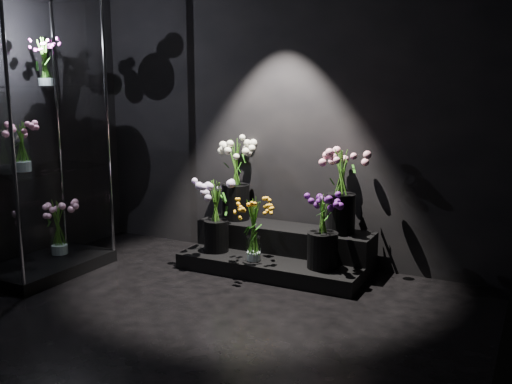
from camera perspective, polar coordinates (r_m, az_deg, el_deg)
The scene contains 13 objects.
floor at distance 3.90m, azimuth -9.79°, elevation -14.21°, with size 4.00×4.00×0.00m, color black.
wall_back at distance 5.27m, azimuth 2.94°, elevation 8.25°, with size 4.00×4.00×0.00m, color black.
wall_right at distance 2.82m, azimuth 23.93°, elevation 4.98°, with size 4.00×4.00×0.00m, color black.
display_riser at distance 5.15m, azimuth 2.37°, elevation -5.96°, with size 1.64×0.73×0.36m.
display_case at distance 5.15m, azimuth -20.95°, elevation 5.02°, with size 0.64×1.07×2.36m.
bouquet_orange_bells at distance 4.86m, azimuth -0.24°, elevation -3.71°, with size 0.37×0.37×0.54m.
bouquet_lilac at distance 5.12m, azimuth -4.02°, elevation -1.87°, with size 0.38×0.38×0.64m.
bouquet_purple at distance 4.70m, azimuth 6.71°, elevation -3.71°, with size 0.34×0.34×0.62m.
bouquet_cream_roses at distance 5.35m, azimuth -2.06°, elevation 2.04°, with size 0.52×0.52×0.78m.
bouquet_pink_roses at distance 4.91m, azimuth 8.55°, elevation 0.79°, with size 0.50×0.50×0.73m.
bouquet_case_pink at distance 5.07m, azimuth -22.39°, elevation 4.37°, with size 0.34×0.34×0.41m.
bouquet_case_magenta at distance 5.21m, azimuth -20.42°, elevation 12.13°, with size 0.24×0.24×0.40m.
bouquet_case_base_pink at distance 5.45m, azimuth -19.18°, elevation -3.23°, with size 0.41×0.41×0.50m.
Camera 1 is at (2.15, -2.80, 1.65)m, focal length 40.00 mm.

